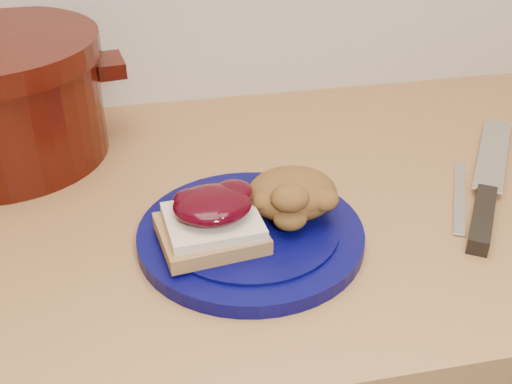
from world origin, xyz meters
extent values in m
cylinder|color=#04043E|center=(-0.02, 1.41, 0.91)|extent=(0.25, 0.25, 0.02)
cube|color=olive|center=(-0.06, 1.40, 0.93)|extent=(0.11, 0.10, 0.02)
cube|color=beige|center=(-0.06, 1.40, 0.94)|extent=(0.10, 0.09, 0.01)
ellipsoid|color=black|center=(-0.06, 1.40, 0.96)|extent=(0.08, 0.08, 0.02)
ellipsoid|color=brown|center=(0.03, 1.43, 0.94)|extent=(0.10, 0.09, 0.05)
cube|color=black|center=(0.24, 1.39, 0.91)|extent=(0.09, 0.11, 0.02)
cube|color=silver|center=(0.33, 1.52, 0.91)|extent=(0.14, 0.19, 0.00)
cube|color=silver|center=(0.25, 1.45, 0.90)|extent=(0.09, 0.15, 0.00)
cube|color=#330A05|center=(-0.15, 1.69, 1.01)|extent=(0.04, 0.07, 0.02)
camera|label=1|loc=(-0.13, 0.86, 1.31)|focal=45.00mm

